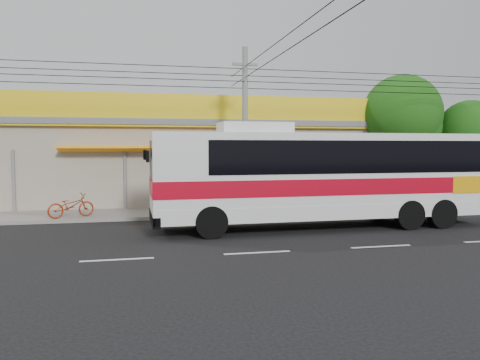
# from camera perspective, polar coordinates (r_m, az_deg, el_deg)

# --- Properties ---
(ground) EXTENTS (120.00, 120.00, 0.00)m
(ground) POSITION_cam_1_polar(r_m,az_deg,el_deg) (16.32, -0.10, -6.96)
(ground) COLOR black
(ground) RESTS_ON ground
(sidewalk) EXTENTS (30.00, 3.20, 0.15)m
(sidewalk) POSITION_cam_1_polar(r_m,az_deg,el_deg) (22.13, -3.42, -3.87)
(sidewalk) COLOR gray
(sidewalk) RESTS_ON ground
(lane_markings) EXTENTS (50.00, 0.12, 0.01)m
(lane_markings) POSITION_cam_1_polar(r_m,az_deg,el_deg) (13.94, 2.12, -8.86)
(lane_markings) COLOR silver
(lane_markings) RESTS_ON ground
(storefront_building) EXTENTS (22.60, 9.20, 5.70)m
(storefront_building) POSITION_cam_1_polar(r_m,az_deg,el_deg) (27.42, -5.27, 2.30)
(storefront_building) COLOR gray
(storefront_building) RESTS_ON ground
(coach_bus) EXTENTS (13.05, 2.93, 4.01)m
(coach_bus) POSITION_cam_1_polar(r_m,az_deg,el_deg) (18.35, 10.57, 0.95)
(coach_bus) COLOR silver
(coach_bus) RESTS_ON ground
(motorbike_red) EXTENTS (2.02, 1.40, 1.01)m
(motorbike_red) POSITION_cam_1_polar(r_m,az_deg,el_deg) (20.93, -19.92, -2.96)
(motorbike_red) COLOR maroon
(motorbike_red) RESTS_ON sidewalk
(utility_pole) EXTENTS (34.00, 14.00, 7.45)m
(utility_pole) POSITION_cam_1_polar(r_m,az_deg,el_deg) (20.83, 0.61, 12.40)
(utility_pole) COLOR #5E5E5B
(utility_pole) RESTS_ON ground
(tree_near) EXTENTS (4.23, 4.23, 7.01)m
(tree_near) POSITION_cam_1_polar(r_m,az_deg,el_deg) (26.92, 19.45, 7.27)
(tree_near) COLOR #311E13
(tree_near) RESTS_ON ground
(tree_far) EXTENTS (3.39, 3.39, 5.62)m
(tree_far) POSITION_cam_1_polar(r_m,az_deg,el_deg) (27.98, 26.44, 5.02)
(tree_far) COLOR #311E13
(tree_far) RESTS_ON ground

